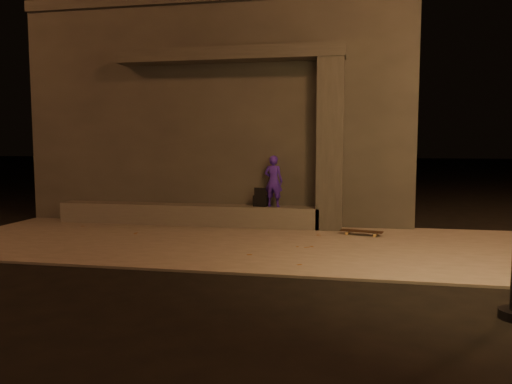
% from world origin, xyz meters
% --- Properties ---
extents(ground, '(120.00, 120.00, 0.00)m').
position_xyz_m(ground, '(0.00, 0.00, 0.00)').
color(ground, black).
rests_on(ground, ground).
extents(sidewalk, '(11.00, 4.40, 0.04)m').
position_xyz_m(sidewalk, '(0.00, 2.00, 0.02)').
color(sidewalk, '#635E57').
rests_on(sidewalk, ground).
extents(building, '(9.00, 5.10, 5.22)m').
position_xyz_m(building, '(-1.00, 6.49, 2.61)').
color(building, '#363431').
rests_on(building, ground).
extents(ledge, '(6.00, 0.55, 0.45)m').
position_xyz_m(ledge, '(-1.50, 3.75, 0.27)').
color(ledge, '#585550').
rests_on(ledge, sidewalk).
extents(column, '(0.55, 0.55, 3.60)m').
position_xyz_m(column, '(1.70, 3.75, 1.84)').
color(column, '#363431').
rests_on(column, sidewalk).
extents(canopy, '(5.00, 0.70, 0.28)m').
position_xyz_m(canopy, '(-0.50, 3.80, 3.78)').
color(canopy, '#363431').
rests_on(canopy, column).
extents(skateboarder, '(0.45, 0.33, 1.12)m').
position_xyz_m(skateboarder, '(0.49, 3.75, 1.05)').
color(skateboarder, '#391AAE').
rests_on(skateboarder, ledge).
extents(backpack, '(0.33, 0.25, 0.42)m').
position_xyz_m(backpack, '(0.21, 3.75, 0.63)').
color(backpack, black).
rests_on(backpack, ledge).
extents(skateboard, '(0.86, 0.39, 0.09)m').
position_xyz_m(skateboard, '(2.37, 3.10, 0.12)').
color(skateboard, black).
rests_on(skateboard, sidewalk).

